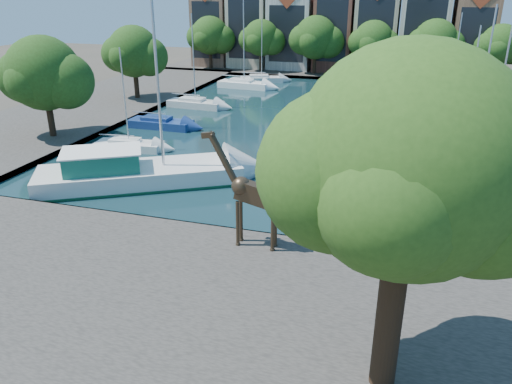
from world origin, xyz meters
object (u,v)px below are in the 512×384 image
plane_tree (412,171)px  giraffe_statue (251,193)px  motorsailer (133,171)px  sailboat_right_a (469,164)px  sailboat_left_a (129,144)px

plane_tree → giraffe_statue: plane_tree is taller
plane_tree → motorsailer: 22.90m
motorsailer → sailboat_right_a: 23.14m
sailboat_left_a → sailboat_right_a: sailboat_right_a is taller
plane_tree → motorsailer: (-16.93, 13.92, -6.64)m
motorsailer → sailboat_right_a: bearing=22.9°
motorsailer → giraffe_statue: bearing=-32.4°
plane_tree → sailboat_left_a: bearing=135.8°
sailboat_right_a → sailboat_left_a: bearing=-174.8°
giraffe_statue → plane_tree: bearing=-47.8°
giraffe_statue → sailboat_right_a: size_ratio=0.50×
motorsailer → sailboat_left_a: (-4.22, 6.65, -0.48)m
motorsailer → sailboat_left_a: 7.89m
giraffe_statue → sailboat_right_a: 19.21m
motorsailer → sailboat_right_a: motorsailer is taller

